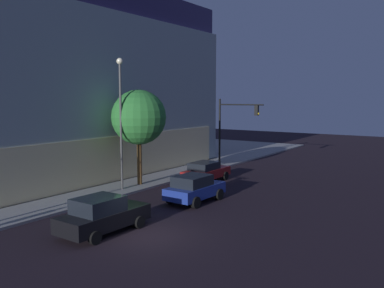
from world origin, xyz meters
TOP-DOWN VIEW (x-y plane):
  - ground_plane at (0.00, 0.00)m, footprint 120.00×120.00m
  - modern_building at (8.41, 25.43)m, footprint 28.93×31.57m
  - traffic_light_far_corner at (19.01, 5.86)m, footprint 0.55×4.34m
  - street_lamp_sidewalk at (6.15, 7.53)m, footprint 0.44×0.44m
  - sidewalk_tree at (8.06, 7.60)m, footprint 3.97×3.97m
  - car_black at (-0.87, 2.06)m, footprint 4.67×2.24m
  - car_blue at (6.50, 1.70)m, footprint 4.23×2.24m
  - car_red at (12.20, 4.48)m, footprint 4.55×2.08m

SIDE VIEW (x-z plane):
  - ground_plane at x=0.00m, z-range 0.00..0.00m
  - car_red at x=12.20m, z-range 0.03..1.58m
  - car_black at x=-0.87m, z-range -0.01..1.77m
  - car_blue at x=6.50m, z-range 0.03..1.74m
  - traffic_light_far_corner at x=19.01m, z-range 1.15..7.38m
  - sidewalk_tree at x=8.06m, z-range 1.60..8.51m
  - street_lamp_sidewalk at x=6.15m, z-range 1.21..10.18m
  - modern_building at x=8.41m, z-range -0.07..15.26m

